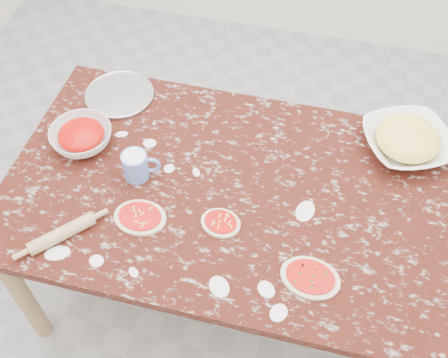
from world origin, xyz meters
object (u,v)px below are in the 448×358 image
Objects in this scene: worktable at (224,201)px; sauce_bowl at (82,137)px; rolling_pin at (62,234)px; pizza_tray at (120,95)px; cheese_bowl at (406,142)px; flour_mug at (137,165)px.

worktable is 6.75× the size of sauce_bowl.
sauce_bowl is at bearing 104.22° from rolling_pin.
sauce_bowl is (-0.04, -0.29, 0.03)m from pizza_tray.
cheese_bowl is at bearing 12.77° from sauce_bowl.
sauce_bowl is 1.02× the size of rolling_pin.
sauce_bowl is 0.74× the size of cheese_bowl.
flour_mug is (-0.32, -0.02, 0.14)m from worktable.
pizza_tray is 1.17m from cheese_bowl.
rolling_pin is at bearing -75.78° from sauce_bowl.
sauce_bowl is (-0.58, 0.07, 0.12)m from worktable.
cheese_bowl is at bearing -0.59° from pizza_tray.
sauce_bowl reaches higher than worktable.
rolling_pin is (0.11, -0.42, -0.01)m from sauce_bowl.
cheese_bowl is at bearing 31.96° from rolling_pin.
flour_mug is (0.26, -0.10, 0.02)m from sauce_bowl.
pizza_tray is 2.05× the size of flour_mug.
sauce_bowl is 1.24m from cheese_bowl.
flour_mug reaches higher than rolling_pin.
flour_mug is 0.36m from rolling_pin.
pizza_tray is 0.70m from rolling_pin.
rolling_pin is at bearing -144.54° from worktable.
flour_mug reaches higher than sauce_bowl.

